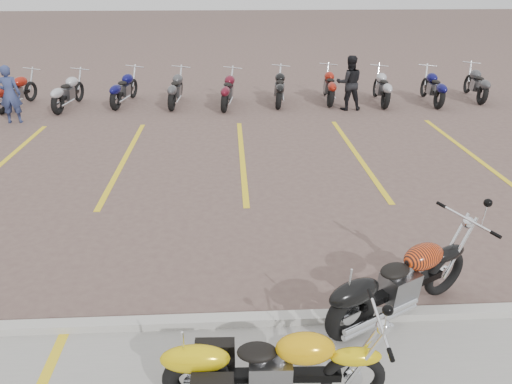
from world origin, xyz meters
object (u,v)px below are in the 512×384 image
yellow_cruiser (269,369)px  flame_cruiser (396,285)px  person_a (10,94)px  person_b (349,83)px

yellow_cruiser → flame_cruiser: bearing=39.7°
person_a → flame_cruiser: bearing=123.2°
yellow_cruiser → person_a: person_a is taller
person_a → person_b: 9.81m
person_b → flame_cruiser: bearing=81.8°
flame_cruiser → person_a: 12.20m
flame_cruiser → person_a: person_a is taller
yellow_cruiser → flame_cruiser: size_ratio=1.04×
yellow_cruiser → flame_cruiser: 2.09m
flame_cruiser → person_b: size_ratio=1.27×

